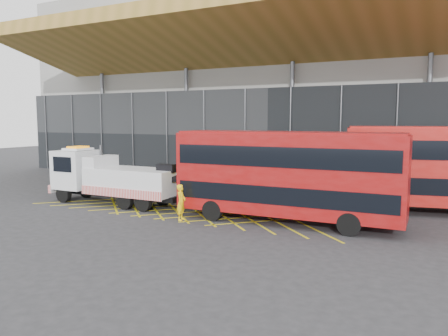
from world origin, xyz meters
The scene contains 6 objects.
ground_plane centered at (0.00, 0.00, 0.00)m, with size 120.00×120.00×0.00m, color #2A2A2C.
road_markings centered at (1.60, 0.00, 0.01)m, with size 19.96×7.16×0.01m.
construction_building centered at (1.92, 18.40, 8.98)m, with size 55.00×23.97×18.00m.
recovery_truck centered at (-3.81, -1.22, 1.71)m, with size 10.61×2.59×3.70m.
bus_towed centered at (7.99, -1.08, 2.66)m, with size 11.86×3.11×4.79m.
worker centered at (2.75, -3.05, 0.98)m, with size 0.71×0.47×1.95m, color yellow.
Camera 1 is at (15.39, -22.54, 5.42)m, focal length 35.00 mm.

